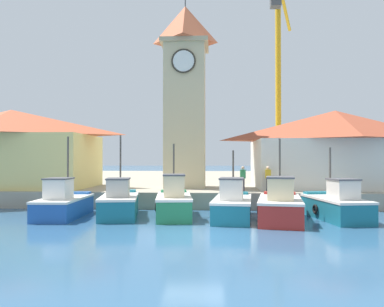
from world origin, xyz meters
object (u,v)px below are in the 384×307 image
(fishing_boat_left_outer, at_px, (119,203))
(port_crane_near, at_px, (279,98))
(fishing_boat_mid_left, at_px, (232,205))
(dock_worker_along_quay, at_px, (243,179))
(warehouse_left, at_px, (11,148))
(fishing_boat_left_inner, at_px, (174,203))
(fishing_boat_far_left, at_px, (63,204))
(dock_worker_near_tower, at_px, (268,178))
(fishing_boat_mid_right, at_px, (336,205))
(fishing_boat_center, at_px, (280,206))
(clock_tower, at_px, (185,91))
(warehouse_right, at_px, (335,148))

(fishing_boat_left_outer, distance_m, port_crane_near, 23.15)
(fishing_boat_mid_left, distance_m, dock_worker_along_quay, 4.31)
(fishing_boat_mid_left, relative_size, warehouse_left, 0.42)
(fishing_boat_left_inner, distance_m, dock_worker_along_quay, 5.58)
(warehouse_left, bearing_deg, dock_worker_along_quay, -9.97)
(fishing_boat_left_inner, distance_m, warehouse_left, 14.77)
(fishing_boat_far_left, distance_m, fishing_boat_mid_left, 9.06)
(fishing_boat_left_inner, xyz_separation_m, fishing_boat_mid_left, (3.12, -0.30, -0.06))
(dock_worker_near_tower, bearing_deg, dock_worker_along_quay, -172.07)
(fishing_boat_mid_right, bearing_deg, fishing_boat_center, -165.37)
(fishing_boat_mid_left, bearing_deg, clock_tower, 112.19)
(fishing_boat_center, relative_size, clock_tower, 0.34)
(fishing_boat_center, height_order, warehouse_left, warehouse_left)
(fishing_boat_far_left, xyz_separation_m, fishing_boat_center, (11.41, -0.67, 0.05))
(warehouse_left, height_order, port_crane_near, port_crane_near)
(fishing_boat_mid_right, bearing_deg, fishing_boat_mid_left, -178.49)
(fishing_boat_far_left, bearing_deg, fishing_boat_mid_left, -0.18)
(clock_tower, height_order, dock_worker_along_quay, clock_tower)
(fishing_boat_mid_left, xyz_separation_m, fishing_boat_mid_right, (5.36, 0.14, 0.00))
(port_crane_near, bearing_deg, dock_worker_near_tower, -102.39)
(fishing_boat_left_inner, height_order, fishing_boat_mid_left, fishing_boat_left_inner)
(fishing_boat_left_inner, bearing_deg, clock_tower, 89.56)
(clock_tower, bearing_deg, port_crane_near, 51.71)
(warehouse_right, bearing_deg, fishing_boat_left_outer, -151.01)
(clock_tower, height_order, warehouse_left, clock_tower)
(fishing_boat_far_left, height_order, fishing_boat_mid_left, fishing_boat_far_left)
(fishing_boat_far_left, height_order, dock_worker_near_tower, fishing_boat_far_left)
(fishing_boat_left_outer, height_order, clock_tower, clock_tower)
(dock_worker_along_quay, bearing_deg, clock_tower, 138.55)
(fishing_boat_far_left, relative_size, fishing_boat_center, 0.90)
(fishing_boat_center, distance_m, dock_worker_along_quay, 5.06)
(fishing_boat_mid_left, relative_size, port_crane_near, 0.25)
(fishing_boat_mid_right, height_order, dock_worker_near_tower, fishing_boat_mid_right)
(fishing_boat_mid_left, bearing_deg, fishing_boat_left_outer, 176.80)
(fishing_boat_left_inner, bearing_deg, fishing_boat_center, -9.76)
(fishing_boat_left_inner, distance_m, port_crane_near, 21.83)
(dock_worker_near_tower, bearing_deg, fishing_boat_mid_left, -119.83)
(fishing_boat_far_left, bearing_deg, fishing_boat_mid_right, 0.45)
(fishing_boat_far_left, relative_size, port_crane_near, 0.23)
(fishing_boat_mid_right, distance_m, port_crane_near, 20.19)
(fishing_boat_left_inner, distance_m, dock_worker_near_tower, 6.94)
(fishing_boat_center, xyz_separation_m, fishing_boat_mid_right, (3.01, 0.79, -0.03))
(fishing_boat_left_inner, height_order, warehouse_right, warehouse_right)
(fishing_boat_mid_right, relative_size, port_crane_near, 0.24)
(fishing_boat_far_left, distance_m, fishing_boat_left_outer, 2.99)
(fishing_boat_mid_right, bearing_deg, warehouse_right, 72.45)
(warehouse_left, bearing_deg, dock_worker_near_tower, -8.43)
(fishing_boat_left_outer, xyz_separation_m, port_crane_near, (11.66, 18.11, 8.50))
(fishing_boat_left_inner, bearing_deg, port_crane_near, 64.43)
(fishing_boat_left_outer, relative_size, clock_tower, 0.32)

